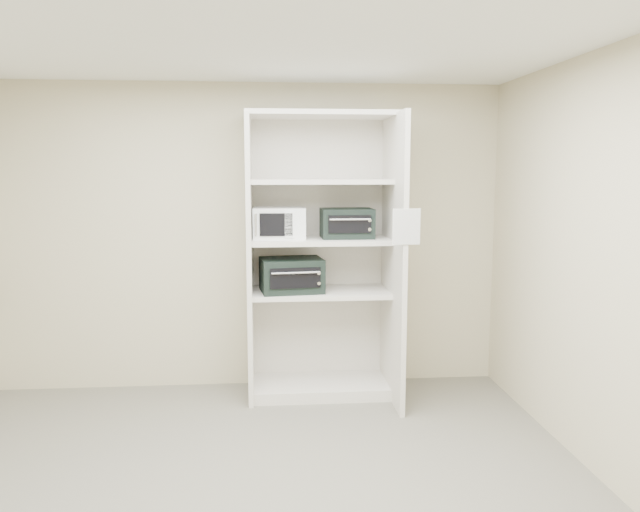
{
  "coord_description": "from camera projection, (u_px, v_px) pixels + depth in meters",
  "views": [
    {
      "loc": [
        0.17,
        -3.56,
        1.94
      ],
      "look_at": [
        0.59,
        1.38,
        1.26
      ],
      "focal_mm": 35.0,
      "sensor_mm": 36.0,
      "label": 1
    }
  ],
  "objects": [
    {
      "name": "floor",
      "position": [
        242.0,
        494.0,
        3.77
      ],
      "size": [
        4.5,
        4.0,
        0.01
      ],
      "primitive_type": "cube",
      "color": "#615C55",
      "rests_on": "ground"
    },
    {
      "name": "ceiling",
      "position": [
        234.0,
        30.0,
        3.4
      ],
      "size": [
        4.5,
        4.0,
        0.01
      ],
      "primitive_type": "cube",
      "color": "white"
    },
    {
      "name": "wall_back",
      "position": [
        248.0,
        237.0,
        5.56
      ],
      "size": [
        4.5,
        0.02,
        2.7
      ],
      "primitive_type": "cube",
      "color": "#BEB794",
      "rests_on": "ground"
    },
    {
      "name": "wall_front",
      "position": [
        204.0,
        402.0,
        1.61
      ],
      "size": [
        4.5,
        0.02,
        2.7
      ],
      "primitive_type": "cube",
      "color": "#BEB794",
      "rests_on": "ground"
    },
    {
      "name": "wall_right",
      "position": [
        612.0,
        269.0,
        3.77
      ],
      "size": [
        0.02,
        4.0,
        2.7
      ],
      "primitive_type": "cube",
      "color": "#BEB794",
      "rests_on": "ground"
    },
    {
      "name": "shelving_unit",
      "position": [
        326.0,
        266.0,
        5.35
      ],
      "size": [
        1.24,
        0.92,
        2.42
      ],
      "color": "silver",
      "rests_on": "floor"
    },
    {
      "name": "microwave",
      "position": [
        280.0,
        223.0,
        5.28
      ],
      "size": [
        0.45,
        0.35,
        0.26
      ],
      "primitive_type": "cube",
      "rotation": [
        0.0,
        0.0,
        -0.03
      ],
      "color": "white",
      "rests_on": "shelving_unit"
    },
    {
      "name": "toaster_oven_upper",
      "position": [
        347.0,
        223.0,
        5.31
      ],
      "size": [
        0.44,
        0.33,
        0.25
      ],
      "primitive_type": "cube",
      "rotation": [
        0.0,
        0.0,
        0.02
      ],
      "color": "black",
      "rests_on": "shelving_unit"
    },
    {
      "name": "toaster_oven_lower",
      "position": [
        292.0,
        275.0,
        5.29
      ],
      "size": [
        0.55,
        0.45,
        0.28
      ],
      "primitive_type": "cube",
      "rotation": [
        0.0,
        0.0,
        0.12
      ],
      "color": "black",
      "rests_on": "shelving_unit"
    },
    {
      "name": "paper_sign",
      "position": [
        406.0,
        227.0,
        4.72
      ],
      "size": [
        0.21,
        0.02,
        0.27
      ],
      "primitive_type": "cube",
      "rotation": [
        0.0,
        0.0,
        0.07
      ],
      "color": "white",
      "rests_on": "shelving_unit"
    }
  ]
}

